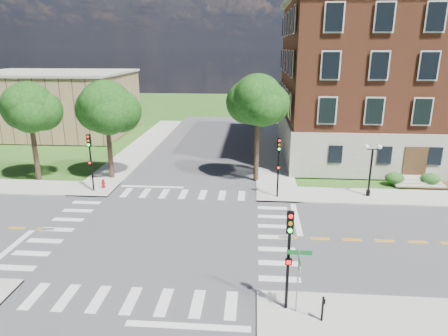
# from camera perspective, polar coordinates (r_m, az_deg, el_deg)

# --- Properties ---
(ground) EXTENTS (160.00, 160.00, 0.00)m
(ground) POSITION_cam_1_polar(r_m,az_deg,el_deg) (26.57, -8.55, -9.24)
(ground) COLOR #2E5B19
(ground) RESTS_ON ground
(road_ew) EXTENTS (90.00, 12.00, 0.01)m
(road_ew) POSITION_cam_1_polar(r_m,az_deg,el_deg) (26.57, -8.55, -9.23)
(road_ew) COLOR #3D3D3F
(road_ew) RESTS_ON ground
(road_ns) EXTENTS (12.00, 90.00, 0.01)m
(road_ns) POSITION_cam_1_polar(r_m,az_deg,el_deg) (26.57, -8.55, -9.23)
(road_ns) COLOR #3D3D3F
(road_ns) RESTS_ON ground
(sidewalk_ne) EXTENTS (34.00, 34.00, 0.12)m
(sidewalk_ne) POSITION_cam_1_polar(r_m,az_deg,el_deg) (41.42, 17.72, -0.11)
(sidewalk_ne) COLOR #9E9B93
(sidewalk_ne) RESTS_ON ground
(sidewalk_nw) EXTENTS (34.00, 34.00, 0.12)m
(sidewalk_nw) POSITION_cam_1_polar(r_m,az_deg,el_deg) (45.45, -23.41, 0.77)
(sidewalk_nw) COLOR #9E9B93
(sidewalk_nw) RESTS_ON ground
(crosswalk_east) EXTENTS (2.20, 10.20, 0.02)m
(crosswalk_east) POSITION_cam_1_polar(r_m,az_deg,el_deg) (26.00, 7.36, -9.80)
(crosswalk_east) COLOR silver
(crosswalk_east) RESTS_ON ground
(stop_bar_east) EXTENTS (0.40, 5.50, 0.00)m
(stop_bar_east) POSITION_cam_1_polar(r_m,az_deg,el_deg) (28.84, 10.28, -7.15)
(stop_bar_east) COLOR silver
(stop_bar_east) RESTS_ON ground
(main_building) EXTENTS (30.60, 22.40, 16.50)m
(main_building) POSITION_cam_1_polar(r_m,az_deg,el_deg) (48.87, 26.94, 11.30)
(main_building) COLOR gray
(main_building) RESTS_ON ground
(secondary_building) EXTENTS (20.40, 15.40, 8.30)m
(secondary_building) POSITION_cam_1_polar(r_m,az_deg,el_deg) (60.42, -23.21, 8.61)
(secondary_building) COLOR #957152
(secondary_building) RESTS_ON ground
(tree_b) EXTENTS (4.31, 4.31, 8.74)m
(tree_b) POSITION_cam_1_polar(r_m,az_deg,el_deg) (38.47, -26.10, 7.80)
(tree_b) COLOR black
(tree_b) RESTS_ON ground
(tree_c) EXTENTS (4.76, 4.76, 8.83)m
(tree_c) POSITION_cam_1_polar(r_m,az_deg,el_deg) (36.77, -16.48, 8.29)
(tree_c) COLOR black
(tree_c) RESTS_ON ground
(tree_d) EXTENTS (4.43, 4.43, 9.40)m
(tree_d) POSITION_cam_1_polar(r_m,az_deg,el_deg) (34.62, 4.84, 9.61)
(tree_d) COLOR black
(tree_d) RESTS_ON ground
(traffic_signal_se) EXTENTS (0.34, 0.38, 4.80)m
(traffic_signal_se) POSITION_cam_1_polar(r_m,az_deg,el_deg) (18.05, 9.26, -11.24)
(traffic_signal_se) COLOR black
(traffic_signal_se) RESTS_ON ground
(traffic_signal_ne) EXTENTS (0.36, 0.41, 4.80)m
(traffic_signal_ne) POSITION_cam_1_polar(r_m,az_deg,el_deg) (31.36, 7.81, 1.15)
(traffic_signal_ne) COLOR black
(traffic_signal_ne) RESTS_ON ground
(traffic_signal_nw) EXTENTS (0.33, 0.37, 4.80)m
(traffic_signal_nw) POSITION_cam_1_polar(r_m,az_deg,el_deg) (34.17, -18.57, 1.73)
(traffic_signal_nw) COLOR black
(traffic_signal_nw) RESTS_ON ground
(twin_lamp_west) EXTENTS (1.36, 0.36, 4.23)m
(twin_lamp_west) POSITION_cam_1_polar(r_m,az_deg,el_deg) (33.59, 20.25, 0.12)
(twin_lamp_west) COLOR black
(twin_lamp_west) RESTS_ON ground
(street_sign_pole) EXTENTS (1.10, 1.10, 3.10)m
(street_sign_pole) POSITION_cam_1_polar(r_m,az_deg,el_deg) (18.33, 10.60, -14.00)
(street_sign_pole) COLOR gray
(street_sign_pole) RESTS_ON ground
(push_button_post) EXTENTS (0.14, 0.21, 1.20)m
(push_button_post) POSITION_cam_1_polar(r_m,az_deg,el_deg) (18.83, 13.92, -18.79)
(push_button_post) COLOR black
(push_button_post) RESTS_ON ground
(fire_hydrant) EXTENTS (0.35, 0.35, 0.75)m
(fire_hydrant) POSITION_cam_1_polar(r_m,az_deg,el_deg) (35.49, -16.85, -2.16)
(fire_hydrant) COLOR maroon
(fire_hydrant) RESTS_ON ground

